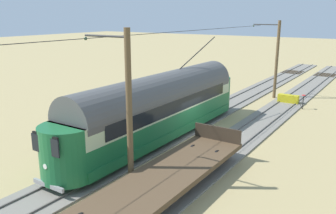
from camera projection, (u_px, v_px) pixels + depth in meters
name	position (u px, v px, depth m)	size (l,w,h in m)	color
ground_plane	(202.00, 139.00, 23.16)	(220.00, 220.00, 0.00)	tan
track_streetcar_siding	(234.00, 143.00, 22.27)	(2.80, 80.00, 0.18)	slate
track_adjacent_siding	(177.00, 131.00, 24.52)	(2.80, 80.00, 0.18)	slate
vintage_streetcar	(161.00, 106.00, 22.38)	(2.65, 17.79, 6.01)	#196033
flatcar_adjacent	(163.00, 178.00, 15.63)	(2.80, 11.64, 1.60)	brown
catenary_pole_foreground	(276.00, 58.00, 33.58)	(2.69, 0.28, 7.32)	brown
catenary_pole_mid_near	(128.00, 108.00, 15.81)	(2.69, 0.28, 7.32)	brown
overhead_wire_run	(97.00, 38.00, 16.88)	(2.49, 47.91, 0.18)	black
switch_stand	(303.00, 101.00, 30.18)	(0.50, 0.30, 1.24)	black
spare_tie_stack	(137.00, 117.00, 27.03)	(2.40, 2.40, 0.54)	#2D2316
track_end_bumper	(288.00, 99.00, 32.20)	(1.80, 0.60, 0.80)	#B2A519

